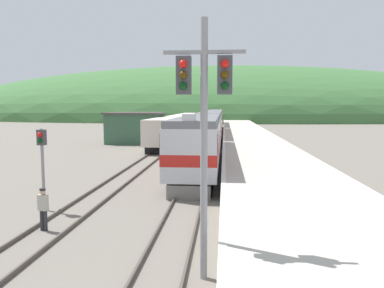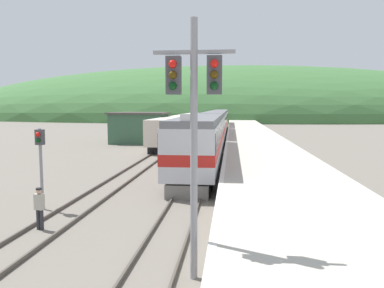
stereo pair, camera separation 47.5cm
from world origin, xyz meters
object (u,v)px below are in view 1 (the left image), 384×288
at_px(siding_train, 180,126).
at_px(signal_post_siding, 42,152).
at_px(signal_mast_main, 204,112).
at_px(carriage_third, 215,119).
at_px(track_worker, 43,207).
at_px(carriage_second, 211,125).
at_px(express_train_lead_car, 201,140).

height_order(siding_train, signal_post_siding, signal_post_siding).
distance_m(signal_mast_main, signal_post_siding, 10.23).
relative_size(carriage_third, signal_mast_main, 3.19).
xyz_separation_m(carriage_third, siding_train, (-4.91, -19.01, -0.43)).
height_order(signal_mast_main, signal_post_siding, signal_mast_main).
bearing_deg(signal_mast_main, track_worker, 151.18).
height_order(carriage_second, signal_post_siding, carriage_second).
bearing_deg(carriage_third, track_worker, -94.78).
relative_size(carriage_second, track_worker, 13.72).
bearing_deg(signal_mast_main, carriage_second, 91.74).
bearing_deg(carriage_second, signal_post_siding, -100.49).
bearing_deg(track_worker, carriage_third, 85.22).
distance_m(carriage_second, track_worker, 38.51).
height_order(carriage_second, carriage_third, same).
relative_size(express_train_lead_car, carriage_second, 0.90).
bearing_deg(signal_post_siding, signal_mast_main, -38.96).
relative_size(siding_train, signal_mast_main, 5.76).
relative_size(carriage_third, signal_post_siding, 6.00).
xyz_separation_m(carriage_third, signal_post_siding, (-6.55, -59.16, 0.52)).
bearing_deg(signal_post_siding, carriage_second, 79.51).
relative_size(signal_mast_main, signal_post_siding, 1.88).
distance_m(carriage_third, signal_post_siding, 59.52).
distance_m(signal_post_siding, track_worker, 3.58).
bearing_deg(carriage_second, track_worker, -97.73).
xyz_separation_m(carriage_second, signal_post_siding, (-6.55, -35.36, 0.52)).
height_order(carriage_second, track_worker, carriage_second).
relative_size(express_train_lead_car, signal_post_siding, 5.43).
bearing_deg(signal_mast_main, carriage_third, 91.11).
height_order(express_train_lead_car, carriage_second, express_train_lead_car).
bearing_deg(carriage_third, signal_post_siding, -96.31).
relative_size(carriage_second, carriage_third, 1.00).
xyz_separation_m(express_train_lead_car, signal_mast_main, (1.26, -18.75, 2.46)).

